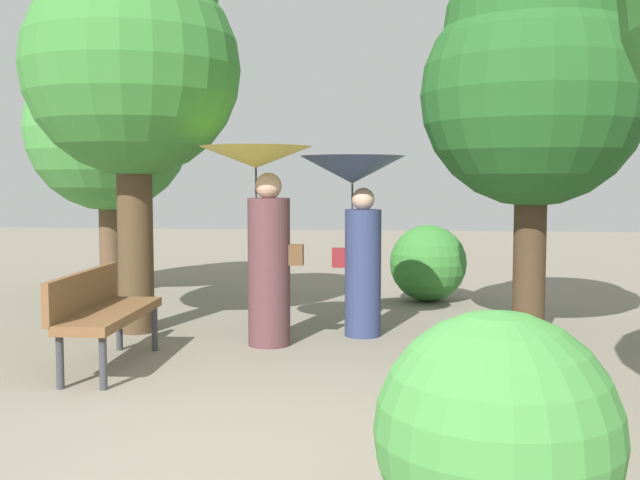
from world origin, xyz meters
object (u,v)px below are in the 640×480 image
at_px(person_left, 263,214).
at_px(park_bench, 102,309).
at_px(tree_near_left, 132,47).
at_px(tree_near_right, 533,74).
at_px(tree_mid_left, 108,116).
at_px(person_right, 356,207).

bearing_deg(person_left, park_bench, 131.34).
distance_m(park_bench, tree_near_left, 2.91).
bearing_deg(tree_near_right, tree_mid_left, 158.41).
relative_size(person_right, tree_near_left, 0.42).
height_order(person_right, tree_near_left, tree_near_left).
height_order(tree_near_right, tree_mid_left, tree_near_right).
xyz_separation_m(person_left, person_right, (0.87, 0.54, 0.05)).
bearing_deg(tree_mid_left, park_bench, -68.89).
distance_m(person_right, tree_near_left, 2.85).
bearing_deg(park_bench, tree_near_right, -67.27).
height_order(person_right, tree_near_right, tree_near_right).
distance_m(person_left, park_bench, 1.77).
bearing_deg(tree_near_left, tree_near_right, 3.92).
relative_size(tree_near_right, tree_mid_left, 1.06).
distance_m(person_left, tree_mid_left, 4.12).
distance_m(park_bench, tree_near_right, 4.76).
bearing_deg(tree_near_right, park_bench, -154.96).
bearing_deg(park_bench, person_right, -54.72).
bearing_deg(tree_near_right, tree_near_left, -176.08).
bearing_deg(tree_near_left, person_left, -17.76).
bearing_deg(tree_mid_left, tree_near_left, -62.37).
height_order(tree_near_left, tree_mid_left, tree_near_left).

